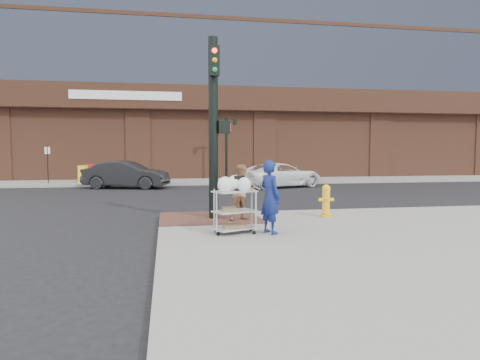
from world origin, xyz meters
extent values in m
plane|color=black|center=(0.00, 0.00, 0.00)|extent=(220.00, 220.00, 0.00)
cube|color=gray|center=(12.50, 32.00, 0.07)|extent=(65.00, 36.00, 0.15)
cube|color=#542B27|center=(-0.60, 0.90, 0.16)|extent=(2.80, 2.40, 0.01)
cube|color=brown|center=(5.00, 31.00, 14.15)|extent=(42.00, 26.00, 28.00)
cylinder|color=black|center=(2.00, 16.00, 2.15)|extent=(0.16, 0.16, 4.00)
cube|color=black|center=(2.00, 16.00, 4.05)|extent=(1.20, 0.06, 0.06)
cube|color=black|center=(1.45, 16.00, 3.85)|extent=(0.22, 0.22, 0.35)
cube|color=black|center=(2.55, 16.00, 3.85)|extent=(0.22, 0.22, 0.35)
cylinder|color=black|center=(-8.50, 15.00, 1.25)|extent=(0.05, 0.05, 2.20)
cylinder|color=black|center=(-0.50, 0.80, 2.65)|extent=(0.26, 0.26, 5.00)
cube|color=black|center=(-0.20, 0.80, 2.70)|extent=(0.32, 0.28, 0.34)
cube|color=#FF260C|center=(-0.04, 0.80, 2.70)|extent=(0.02, 0.18, 0.22)
cube|color=black|center=(-0.50, 0.52, 4.45)|extent=(0.28, 0.18, 0.80)
imported|color=navy|center=(0.54, -1.57, 0.99)|extent=(0.62, 0.72, 1.68)
imported|color=#976A47|center=(0.24, 0.32, 0.91)|extent=(0.87, 0.75, 1.53)
imported|color=black|center=(-3.93, 12.68, 0.74)|extent=(4.77, 2.70, 1.49)
imported|color=white|center=(4.47, 11.96, 0.68)|extent=(5.34, 3.89, 1.35)
cube|color=#9D9DA2|center=(-0.26, -1.42, 1.12)|extent=(1.09, 0.88, 0.03)
cube|color=#9D9DA2|center=(-0.26, -1.42, 0.66)|extent=(1.09, 0.88, 0.03)
cube|color=#9D9DA2|center=(-0.26, -1.42, 0.27)|extent=(1.09, 0.88, 0.03)
cube|color=black|center=(-0.15, -1.37, 1.29)|extent=(0.23, 0.15, 0.34)
cube|color=brown|center=(-0.39, -1.42, 0.71)|extent=(0.32, 0.36, 0.09)
cube|color=brown|center=(-0.26, -1.42, 0.32)|extent=(0.49, 0.38, 0.07)
cylinder|color=yellow|center=(2.72, 0.55, 0.19)|extent=(0.31, 0.31, 0.09)
cylinder|color=yellow|center=(2.72, 0.55, 0.59)|extent=(0.22, 0.22, 0.68)
sphere|color=yellow|center=(2.72, 0.55, 0.96)|extent=(0.24, 0.24, 0.24)
cylinder|color=yellow|center=(2.72, 0.55, 0.64)|extent=(0.44, 0.10, 0.10)
cube|color=#AE131F|center=(-6.26, 15.61, 0.69)|extent=(0.46, 0.42, 1.08)
cube|color=yellow|center=(-6.61, 15.14, 0.66)|extent=(0.54, 0.51, 1.02)
camera|label=1|loc=(-1.80, -11.05, 2.06)|focal=32.00mm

